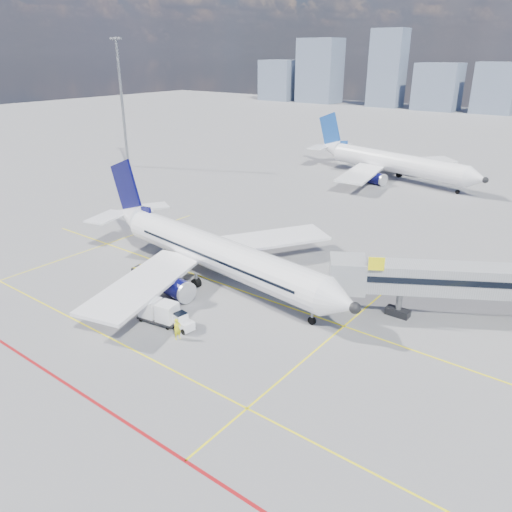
{
  "coord_description": "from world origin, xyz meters",
  "views": [
    {
      "loc": [
        31.39,
        -27.68,
        22.8
      ],
      "look_at": [
        3.57,
        8.64,
        4.0
      ],
      "focal_mm": 35.0,
      "sensor_mm": 36.0,
      "label": 1
    }
  ],
  "objects_px": {
    "second_aircraft": "(390,162)",
    "ramp_worker": "(177,329)",
    "main_aircraft": "(209,251)",
    "baggage_tug": "(182,322)",
    "belt_loader": "(151,271)",
    "cargo_dolly": "(159,311)"
  },
  "relations": [
    {
      "from": "belt_loader",
      "to": "ramp_worker",
      "type": "xyz_separation_m",
      "value": [
        11.55,
        -7.26,
        0.34
      ]
    },
    {
      "from": "second_aircraft",
      "to": "ramp_worker",
      "type": "height_order",
      "value": "second_aircraft"
    },
    {
      "from": "cargo_dolly",
      "to": "belt_loader",
      "type": "relative_size",
      "value": 0.68
    },
    {
      "from": "main_aircraft",
      "to": "belt_loader",
      "type": "relative_size",
      "value": 6.18
    },
    {
      "from": "main_aircraft",
      "to": "belt_loader",
      "type": "xyz_separation_m",
      "value": [
        -5.39,
        -3.52,
        -2.6
      ]
    },
    {
      "from": "main_aircraft",
      "to": "second_aircraft",
      "type": "xyz_separation_m",
      "value": [
        -3.61,
        55.07,
        -0.0
      ]
    },
    {
      "from": "second_aircraft",
      "to": "ramp_worker",
      "type": "bearing_deg",
      "value": -67.96
    },
    {
      "from": "main_aircraft",
      "to": "belt_loader",
      "type": "bearing_deg",
      "value": -139.75
    },
    {
      "from": "baggage_tug",
      "to": "cargo_dolly",
      "type": "height_order",
      "value": "cargo_dolly"
    },
    {
      "from": "second_aircraft",
      "to": "ramp_worker",
      "type": "xyz_separation_m",
      "value": [
        9.77,
        -65.85,
        -2.26
      ]
    },
    {
      "from": "ramp_worker",
      "to": "main_aircraft",
      "type": "bearing_deg",
      "value": 39.61
    },
    {
      "from": "belt_loader",
      "to": "baggage_tug",
      "type": "bearing_deg",
      "value": -36.91
    },
    {
      "from": "cargo_dolly",
      "to": "ramp_worker",
      "type": "distance_m",
      "value": 3.55
    },
    {
      "from": "main_aircraft",
      "to": "baggage_tug",
      "type": "height_order",
      "value": "main_aircraft"
    },
    {
      "from": "cargo_dolly",
      "to": "second_aircraft",
      "type": "bearing_deg",
      "value": 86.38
    },
    {
      "from": "baggage_tug",
      "to": "ramp_worker",
      "type": "xyz_separation_m",
      "value": [
        0.9,
        -1.44,
        0.26
      ]
    },
    {
      "from": "baggage_tug",
      "to": "cargo_dolly",
      "type": "distance_m",
      "value": 2.59
    },
    {
      "from": "baggage_tug",
      "to": "cargo_dolly",
      "type": "xyz_separation_m",
      "value": [
        -2.5,
        -0.46,
        0.46
      ]
    },
    {
      "from": "second_aircraft",
      "to": "baggage_tug",
      "type": "distance_m",
      "value": 65.07
    },
    {
      "from": "belt_loader",
      "to": "ramp_worker",
      "type": "height_order",
      "value": "belt_loader"
    },
    {
      "from": "main_aircraft",
      "to": "ramp_worker",
      "type": "xyz_separation_m",
      "value": [
        6.16,
        -10.78,
        -2.26
      ]
    },
    {
      "from": "main_aircraft",
      "to": "second_aircraft",
      "type": "bearing_deg",
      "value": 100.79
    }
  ]
}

